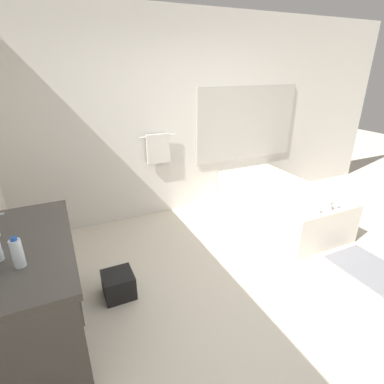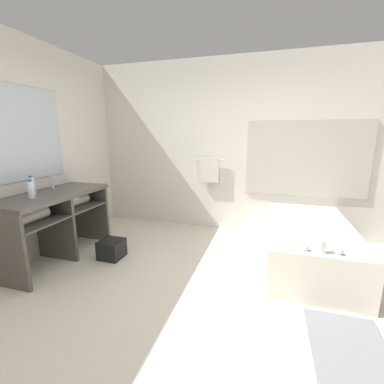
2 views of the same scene
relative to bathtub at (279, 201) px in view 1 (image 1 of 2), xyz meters
name	(u,v)px [view 1 (image 1 of 2)]	position (x,y,z in m)	size (l,w,h in m)	color
ground_plane	(271,304)	(-1.14, -1.29, -0.27)	(16.00, 16.00, 0.00)	beige
wall_back_with_blinds	(179,119)	(-1.10, 0.94, 1.07)	(7.40, 0.13, 2.70)	silver
vanity_counter	(31,270)	(-3.01, -0.77, 0.35)	(0.63, 1.38, 0.86)	#4C4742
bathtub	(279,201)	(0.00, 0.00, 0.00)	(0.94, 1.79, 0.62)	silver
water_bottle_2	(17,253)	(-3.02, -1.06, 0.68)	(0.07, 0.07, 0.21)	white
waste_bin	(119,285)	(-2.37, -0.58, -0.16)	(0.28, 0.28, 0.24)	black
bath_mat	(373,271)	(0.14, -1.37, -0.27)	(0.55, 0.83, 0.02)	slate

